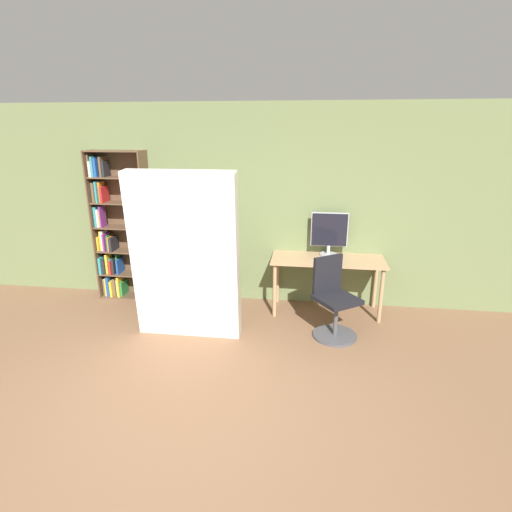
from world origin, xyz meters
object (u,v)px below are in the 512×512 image
object	(u,v)px
mattress_near	(185,258)
monitor	(329,232)
bookshelf	(117,231)
office_chair	(334,305)

from	to	relation	value
mattress_near	monitor	bearing A→B (deg)	32.36
bookshelf	mattress_near	xyz separation A→B (m)	(1.32, -1.05, 0.00)
monitor	bookshelf	world-z (taller)	bookshelf
office_chair	mattress_near	world-z (taller)	mattress_near
bookshelf	office_chair	bearing A→B (deg)	-15.01
office_chair	mattress_near	bearing A→B (deg)	-172.08
office_chair	monitor	bearing A→B (deg)	94.02
monitor	bookshelf	distance (m)	2.96
bookshelf	mattress_near	distance (m)	1.69
monitor	bookshelf	size ratio (longest dim) A/B	0.27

